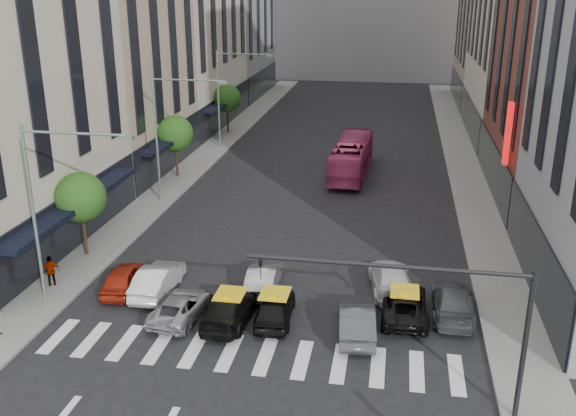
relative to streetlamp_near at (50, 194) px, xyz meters
The scene contains 25 objects.
ground 12.32m from the streetlamp_near, 21.72° to the right, with size 160.00×160.00×0.00m, color black.
sidewalk_left 26.69m from the streetlamp_near, 93.21° to the left, with size 3.00×96.00×0.15m, color slate.
sidewalk_right 34.27m from the streetlamp_near, 50.35° to the left, with size 3.00×96.00×0.15m, color slate.
building_left_b 25.72m from the streetlamp_near, 106.16° to the left, with size 8.00×16.00×24.00m, color tan.
building_right_b 36.20m from the streetlamp_near, 40.38° to the left, with size 8.00×18.00×26.00m, color brown.
tree_near 6.65m from the streetlamp_near, 106.32° to the left, with size 2.88×2.88×4.95m.
tree_mid 22.18m from the streetlamp_near, 94.56° to the left, with size 2.88×2.88×4.95m.
tree_far 38.11m from the streetlamp_near, 92.65° to the left, with size 2.88×2.88×4.95m.
streetlamp_near is the anchor object (origin of this frame).
streetlamp_mid 16.00m from the streetlamp_near, 90.00° to the left, with size 5.38×0.25×9.00m.
streetlamp_far 32.00m from the streetlamp_near, 90.00° to the left, with size 5.38×0.25×9.00m.
traffic_signal 18.48m from the streetlamp_near, 15.74° to the right, with size 10.10×0.20×6.00m.
liberty_sign 27.73m from the streetlamp_near, 35.24° to the left, with size 0.30×0.70×4.00m.
car_red 6.11m from the streetlamp_near, 47.43° to the left, with size 1.61×4.01×1.37m, color #9B1E0E.
car_white_front 6.94m from the streetlamp_near, 30.94° to the left, with size 1.57×4.49×1.48m, color silver.
car_silver 8.01m from the streetlamp_near, ahead, with size 1.98×4.30×1.19m, color #98989D.
taxi_left 9.90m from the streetlamp_near, ahead, with size 1.96×4.83×1.40m, color black.
taxi_center 11.71m from the streetlamp_near, ahead, with size 1.65×4.10×1.40m, color black.
car_grey_mid 15.24m from the streetlamp_near, ahead, with size 1.59×4.55×1.50m, color #393C40.
taxi_right 17.41m from the streetlamp_near, ahead, with size 2.17×4.70×1.31m, color black.
car_grey_curb 19.66m from the streetlamp_near, ahead, with size 1.96×4.82×1.40m, color #3E4246.
car_row2_left 11.24m from the streetlamp_near, 21.26° to the left, with size 1.47×4.22×1.39m, color #A4A4A9.
car_row2_right 17.23m from the streetlamp_near, 16.17° to the left, with size 2.02×4.98×1.45m, color silver.
bus 28.34m from the streetlamp_near, 64.37° to the left, with size 2.52×10.75×2.99m, color #BB376D.
pedestrian_far 5.55m from the streetlamp_near, 130.75° to the left, with size 0.96×0.40×1.64m, color gray.
Camera 1 is at (5.62, -21.77, 15.32)m, focal length 40.00 mm.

